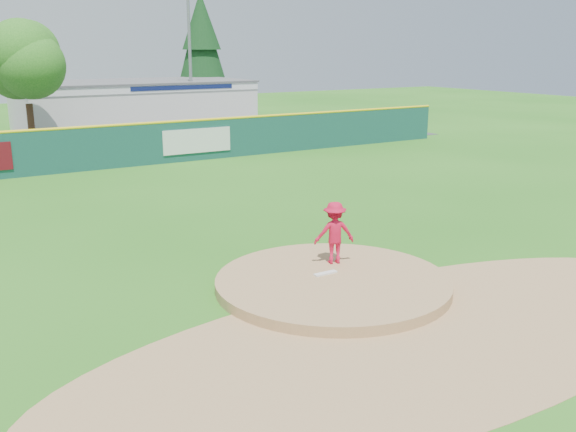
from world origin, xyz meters
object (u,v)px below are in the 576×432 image
pitcher (334,233)px  pool_building_grp (134,105)px  deciduous_tree (25,66)px  van (189,135)px  light_pole_right (190,47)px  conifer_tree (202,47)px

pitcher → pool_building_grp: bearing=-79.4°
deciduous_tree → pitcher: bearing=-83.7°
van → light_pole_right: (2.80, 6.03, 4.93)m
pitcher → conifer_tree: size_ratio=0.16×
conifer_tree → light_pole_right: size_ratio=0.95×
pitcher → deciduous_tree: size_ratio=0.21×
pitcher → light_pole_right: light_pole_right is taller
conifer_tree → pitcher: bearing=-109.4°
deciduous_tree → conifer_tree: conifer_tree is taller
van → light_pole_right: bearing=-5.8°
van → pool_building_grp: bearing=20.4°
pitcher → van: size_ratio=0.36×
deciduous_tree → light_pole_right: (11.00, 4.00, 0.99)m
deciduous_tree → pool_building_grp: bearing=41.2°
pool_building_grp → deciduous_tree: 11.01m
pitcher → van: 22.77m
pool_building_grp → deciduous_tree: size_ratio=2.07×
van → light_pole_right: 8.27m
conifer_tree → light_pole_right: bearing=-119.7°
conifer_tree → deciduous_tree: bearing=-143.7°
van → conifer_tree: 15.50m
light_pole_right → conifer_tree: bearing=60.3°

